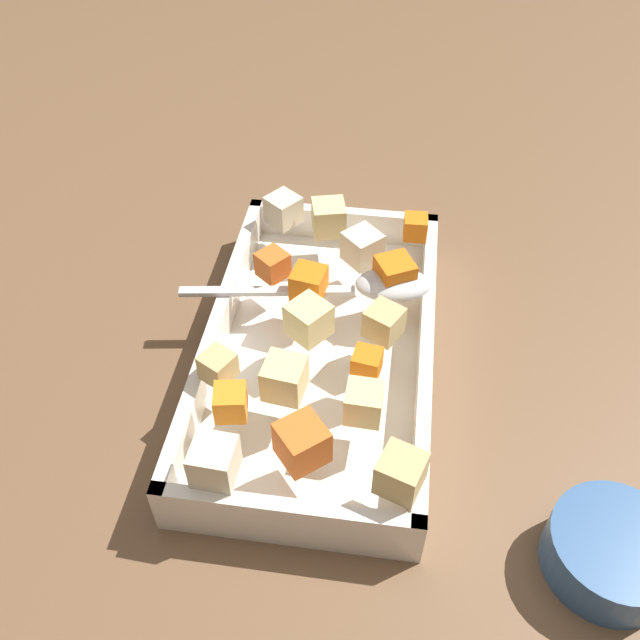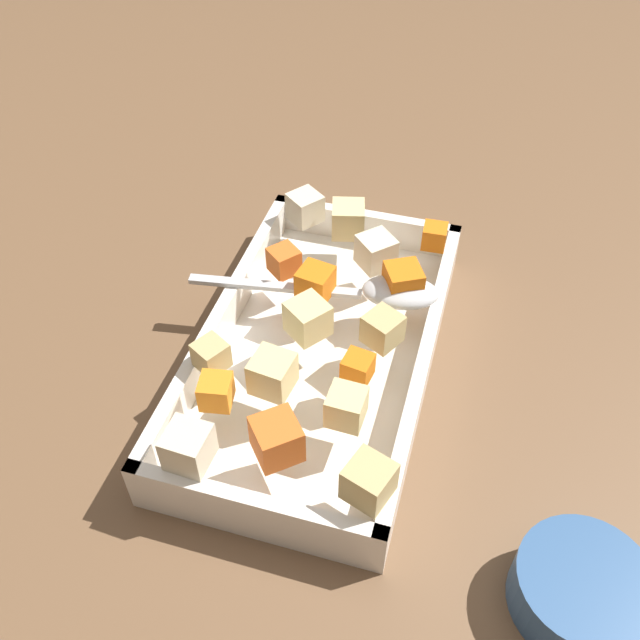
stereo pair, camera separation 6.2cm
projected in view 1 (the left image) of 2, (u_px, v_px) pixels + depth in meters
ground_plane at (327, 358)px, 0.67m from camera, size 4.00×4.00×0.00m
baking_dish at (320, 354)px, 0.66m from camera, size 0.38×0.21×0.05m
carrot_chunk_mid_right at (395, 274)px, 0.66m from camera, size 0.04×0.04×0.03m
carrot_chunk_rim_edge at (273, 265)px, 0.67m from camera, size 0.04×0.04×0.03m
carrot_chunk_near_left at (367, 363)px, 0.59m from camera, size 0.03×0.03×0.02m
carrot_chunk_far_left at (309, 284)px, 0.65m from camera, size 0.04×0.04×0.03m
carrot_chunk_corner_nw at (297, 442)px, 0.52m from camera, size 0.05×0.05×0.03m
carrot_chunk_corner_se at (230, 402)px, 0.55m from camera, size 0.03×0.03×0.03m
carrot_chunk_far_right at (415, 227)px, 0.72m from camera, size 0.02×0.02×0.02m
potato_chunk_heap_top at (218, 366)px, 0.58m from camera, size 0.03×0.03×0.03m
potato_chunk_back_center at (329, 218)px, 0.72m from camera, size 0.04×0.04×0.03m
potato_chunk_under_handle at (384, 323)px, 0.62m from camera, size 0.04×0.04×0.03m
potato_chunk_center at (364, 403)px, 0.55m from camera, size 0.03×0.03×0.03m
potato_chunk_corner_ne at (309, 320)px, 0.61m from camera, size 0.05×0.05×0.03m
potato_chunk_heap_side at (362, 247)px, 0.69m from camera, size 0.05×0.05×0.03m
potato_chunk_corner_sw at (284, 378)px, 0.57m from camera, size 0.04×0.04×0.03m
potato_chunk_front_center at (401, 473)px, 0.50m from camera, size 0.04×0.04×0.03m
parsnip_chunk_near_right at (283, 210)px, 0.73m from camera, size 0.04×0.04×0.03m
parsnip_chunk_mid_left at (214, 461)px, 0.51m from camera, size 0.03×0.03×0.03m
serving_spoon at (378, 285)px, 0.66m from camera, size 0.06×0.24×0.02m
small_prep_bowl at (611, 552)px, 0.51m from camera, size 0.10×0.10×0.04m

